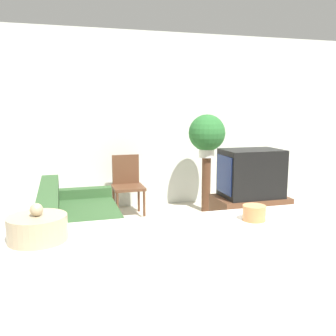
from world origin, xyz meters
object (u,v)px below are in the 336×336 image
(wooden_chair, at_px, (127,182))
(decorative_bowl, at_px, (37,228))
(couch, at_px, (79,231))
(television, at_px, (251,173))
(potted_plant, at_px, (207,134))

(wooden_chair, bearing_deg, decorative_bowl, -105.79)
(couch, bearing_deg, wooden_chair, 60.37)
(couch, bearing_deg, television, 3.58)
(wooden_chair, bearing_deg, couch, -119.63)
(wooden_chair, relative_size, decorative_bowl, 3.36)
(couch, distance_m, television, 2.16)
(television, relative_size, decorative_bowl, 2.82)
(potted_plant, xyz_separation_m, decorative_bowl, (-2.19, -3.45, -0.13))
(television, relative_size, potted_plant, 1.15)
(wooden_chair, bearing_deg, television, -42.44)
(television, height_order, wooden_chair, television)
(couch, relative_size, decorative_bowl, 7.36)
(wooden_chair, relative_size, potted_plant, 1.38)
(decorative_bowl, bearing_deg, wooden_chair, 74.21)
(television, distance_m, wooden_chair, 1.83)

